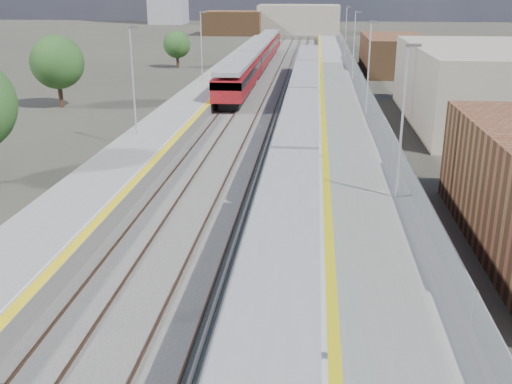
# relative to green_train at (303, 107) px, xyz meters

# --- Properties ---
(ground) EXTENTS (320.00, 320.00, 0.00)m
(ground) POSITION_rel_green_train_xyz_m (-1.50, 10.05, -2.09)
(ground) COLOR #47443A
(ground) RESTS_ON ground
(ballast_bed) EXTENTS (10.50, 155.00, 0.06)m
(ballast_bed) POSITION_rel_green_train_xyz_m (-3.75, 12.55, -2.06)
(ballast_bed) COLOR #565451
(ballast_bed) RESTS_ON ground
(tracks) EXTENTS (8.96, 160.00, 0.17)m
(tracks) POSITION_rel_green_train_xyz_m (-3.15, 14.23, -1.98)
(tracks) COLOR #4C3323
(tracks) RESTS_ON ground
(platform_right) EXTENTS (4.70, 155.00, 8.52)m
(platform_right) POSITION_rel_green_train_xyz_m (3.78, 12.54, -1.56)
(platform_right) COLOR slate
(platform_right) RESTS_ON ground
(platform_left) EXTENTS (4.30, 155.00, 8.52)m
(platform_left) POSITION_rel_green_train_xyz_m (-10.55, 12.54, -1.57)
(platform_left) COLOR slate
(platform_left) RESTS_ON ground
(green_train) EXTENTS (2.70, 75.20, 2.97)m
(green_train) POSITION_rel_green_train_xyz_m (0.00, 0.00, 0.00)
(green_train) COLOR black
(green_train) RESTS_ON ground
(red_train) EXTENTS (2.92, 59.25, 3.69)m
(red_train) POSITION_rel_green_train_xyz_m (-7.00, 35.69, 0.09)
(red_train) COLOR black
(red_train) RESTS_ON ground
(tree_b) EXTENTS (5.02, 5.02, 6.81)m
(tree_b) POSITION_rel_green_train_xyz_m (-23.37, 8.51, 2.19)
(tree_b) COLOR #382619
(tree_b) RESTS_ON ground
(tree_c) EXTENTS (3.87, 3.87, 5.24)m
(tree_c) POSITION_rel_green_train_xyz_m (-18.85, 39.33, 1.20)
(tree_c) COLOR #382619
(tree_c) RESTS_ON ground
(tree_d) EXTENTS (4.00, 4.00, 5.42)m
(tree_d) POSITION_rel_green_train_xyz_m (22.10, 31.44, 1.31)
(tree_d) COLOR #382619
(tree_d) RESTS_ON ground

